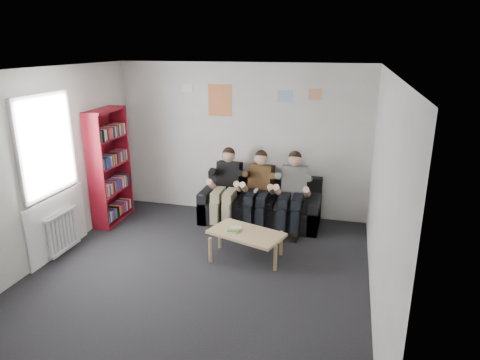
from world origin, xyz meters
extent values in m
plane|color=black|center=(0.00, 0.00, 0.00)|extent=(5.00, 5.00, 0.00)
plane|color=white|center=(0.00, 0.00, 2.70)|extent=(5.00, 5.00, 0.00)
plane|color=silver|center=(0.00, 2.50, 1.35)|extent=(4.50, 0.00, 4.50)
plane|color=silver|center=(0.00, -2.50, 1.35)|extent=(4.50, 0.00, 4.50)
plane|color=silver|center=(-2.25, 0.00, 1.35)|extent=(0.00, 5.00, 5.00)
plane|color=silver|center=(2.25, 0.00, 1.35)|extent=(0.00, 5.00, 5.00)
cube|color=black|center=(0.44, 2.07, 0.20)|extent=(2.04, 0.84, 0.39)
cube|color=black|center=(0.44, 2.40, 0.59)|extent=(2.04, 0.19, 0.40)
cube|color=black|center=(-0.50, 2.07, 0.28)|extent=(0.17, 0.84, 0.56)
cube|color=black|center=(1.38, 2.07, 0.28)|extent=(0.17, 0.84, 0.56)
cube|color=black|center=(0.44, 2.00, 0.44)|extent=(1.71, 0.58, 0.09)
cube|color=maroon|center=(-2.08, 1.50, 0.99)|extent=(0.30, 0.89, 1.98)
cube|color=tan|center=(0.52, 0.72, 0.40)|extent=(1.05, 0.58, 0.04)
cylinder|color=tan|center=(0.05, 0.48, 0.19)|extent=(0.05, 0.05, 0.38)
cylinder|color=tan|center=(0.99, 0.48, 0.19)|extent=(0.05, 0.05, 0.38)
cylinder|color=tan|center=(0.05, 0.95, 0.19)|extent=(0.05, 0.05, 0.38)
cylinder|color=tan|center=(0.99, 0.95, 0.19)|extent=(0.05, 0.05, 0.38)
cube|color=silver|center=(0.31, 0.67, 0.42)|extent=(0.16, 0.12, 0.01)
cube|color=green|center=(0.33, 0.69, 0.44)|extent=(0.16, 0.12, 0.01)
cube|color=gold|center=(0.35, 0.72, 0.45)|extent=(0.16, 0.12, 0.01)
cube|color=silver|center=(0.36, 0.74, 0.46)|extent=(0.16, 0.12, 0.01)
cube|color=black|center=(-0.13, 2.13, 0.76)|extent=(0.41, 0.30, 0.58)
sphere|color=tan|center=(-0.13, 2.08, 1.16)|extent=(0.23, 0.23, 0.23)
sphere|color=black|center=(-0.13, 2.10, 1.20)|extent=(0.22, 0.22, 0.22)
cube|color=gray|center=(-0.13, 1.82, 0.56)|extent=(0.37, 0.48, 0.15)
cube|color=gray|center=(-0.13, 1.59, 0.24)|extent=(0.35, 0.14, 0.48)
cube|color=black|center=(-0.13, 1.53, 0.05)|extent=(0.35, 0.27, 0.10)
cube|color=#55371C|center=(0.44, 2.12, 0.76)|extent=(0.41, 0.30, 0.57)
sphere|color=tan|center=(0.44, 2.08, 1.15)|extent=(0.22, 0.22, 0.22)
sphere|color=black|center=(0.44, 2.10, 1.19)|extent=(0.21, 0.21, 0.21)
cube|color=black|center=(0.44, 1.82, 0.55)|extent=(0.37, 0.47, 0.15)
cube|color=black|center=(0.44, 1.60, 0.24)|extent=(0.35, 0.14, 0.48)
cube|color=black|center=(0.44, 1.53, 0.05)|extent=(0.35, 0.26, 0.10)
cube|color=silver|center=(0.44, 1.72, 0.71)|extent=(0.04, 0.14, 0.04)
cube|color=silver|center=(1.01, 2.13, 0.76)|extent=(0.42, 0.31, 0.59)
sphere|color=tan|center=(1.01, 2.08, 1.17)|extent=(0.23, 0.23, 0.23)
sphere|color=black|center=(1.01, 2.10, 1.21)|extent=(0.22, 0.22, 0.22)
cube|color=black|center=(1.01, 1.81, 0.56)|extent=(0.37, 0.48, 0.16)
cube|color=black|center=(1.01, 1.58, 0.24)|extent=(0.35, 0.15, 0.48)
cube|color=black|center=(1.01, 1.52, 0.05)|extent=(0.35, 0.27, 0.10)
cylinder|color=white|center=(-2.15, -0.08, 0.35)|extent=(0.06, 0.06, 0.60)
cylinder|color=white|center=(-2.15, 0.00, 0.35)|extent=(0.06, 0.06, 0.60)
cylinder|color=white|center=(-2.15, 0.08, 0.35)|extent=(0.06, 0.06, 0.60)
cylinder|color=white|center=(-2.15, 0.16, 0.35)|extent=(0.06, 0.06, 0.60)
cylinder|color=white|center=(-2.15, 0.24, 0.35)|extent=(0.06, 0.06, 0.60)
cylinder|color=white|center=(-2.15, 0.32, 0.35)|extent=(0.06, 0.06, 0.60)
cylinder|color=white|center=(-2.15, 0.40, 0.35)|extent=(0.06, 0.06, 0.60)
cylinder|color=white|center=(-2.15, 0.48, 0.35)|extent=(0.06, 0.06, 0.60)
cube|color=white|center=(-2.15, 0.20, 0.07)|extent=(0.10, 0.64, 0.04)
cube|color=white|center=(-2.15, 0.20, 0.63)|extent=(0.10, 0.64, 0.04)
cube|color=white|center=(-2.23, 0.20, 1.65)|extent=(0.02, 1.00, 1.30)
cube|color=white|center=(-2.22, 0.20, 2.33)|extent=(0.05, 1.12, 0.06)
cube|color=white|center=(-2.22, 0.20, 0.97)|extent=(0.05, 1.12, 0.06)
cube|color=white|center=(-2.22, 0.20, 0.45)|extent=(0.03, 1.30, 0.90)
cube|color=gold|center=(-0.40, 2.49, 2.05)|extent=(0.42, 0.01, 0.55)
cube|color=#3E78D6|center=(0.75, 2.49, 2.15)|extent=(0.25, 0.01, 0.20)
cube|color=#C23C82|center=(1.25, 2.49, 2.20)|extent=(0.22, 0.01, 0.18)
cube|color=white|center=(-1.00, 2.49, 2.25)|extent=(0.20, 0.01, 0.14)
camera|label=1|loc=(1.85, -4.73, 2.99)|focal=32.00mm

